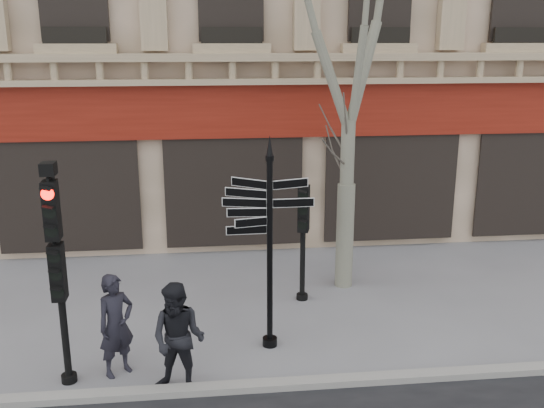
{
  "coord_description": "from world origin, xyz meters",
  "views": [
    {
      "loc": [
        -0.67,
        -9.7,
        5.31
      ],
      "look_at": [
        0.47,
        0.6,
        2.44
      ],
      "focal_mm": 40.0,
      "sensor_mm": 36.0,
      "label": 1
    }
  ],
  "objects": [
    {
      "name": "pedestrian_b",
      "position": [
        -1.17,
        -1.3,
        0.89
      ],
      "size": [
        1.04,
        0.92,
        1.78
      ],
      "primitive_type": "imported",
      "rotation": [
        0.0,
        0.0,
        -0.34
      ],
      "color": "black",
      "rests_on": "ground"
    },
    {
      "name": "pedestrian_a",
      "position": [
        -2.18,
        -0.66,
        0.86
      ],
      "size": [
        0.75,
        0.71,
        1.71
      ],
      "primitive_type": "imported",
      "rotation": [
        0.0,
        0.0,
        0.67
      ],
      "color": "black",
      "rests_on": "ground"
    },
    {
      "name": "traffic_signal_secondary",
      "position": [
        1.25,
        1.86,
        1.71
      ],
      "size": [
        0.48,
        0.4,
        2.46
      ],
      "rotation": [
        0.0,
        0.0,
        -0.28
      ],
      "color": "black",
      "rests_on": "ground"
    },
    {
      "name": "fingerpost",
      "position": [
        0.36,
        -0.02,
        2.54
      ],
      "size": [
        1.81,
        1.81,
        3.78
      ],
      "rotation": [
        0.0,
        0.0,
        -0.16
      ],
      "color": "black",
      "rests_on": "ground"
    },
    {
      "name": "ground",
      "position": [
        0.0,
        0.0,
        0.0
      ],
      "size": [
        80.0,
        80.0,
        0.0
      ],
      "primitive_type": "plane",
      "color": "slate",
      "rests_on": "ground"
    },
    {
      "name": "kerb",
      "position": [
        0.0,
        -1.4,
        0.06
      ],
      "size": [
        80.0,
        0.25,
        0.12
      ],
      "primitive_type": "cube",
      "color": "gray",
      "rests_on": "ground"
    },
    {
      "name": "traffic_signal_main",
      "position": [
        -2.94,
        -0.84,
        2.25
      ],
      "size": [
        0.4,
        0.29,
        3.56
      ],
      "rotation": [
        0.0,
        0.0,
        0.02
      ],
      "color": "black",
      "rests_on": "ground"
    }
  ]
}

